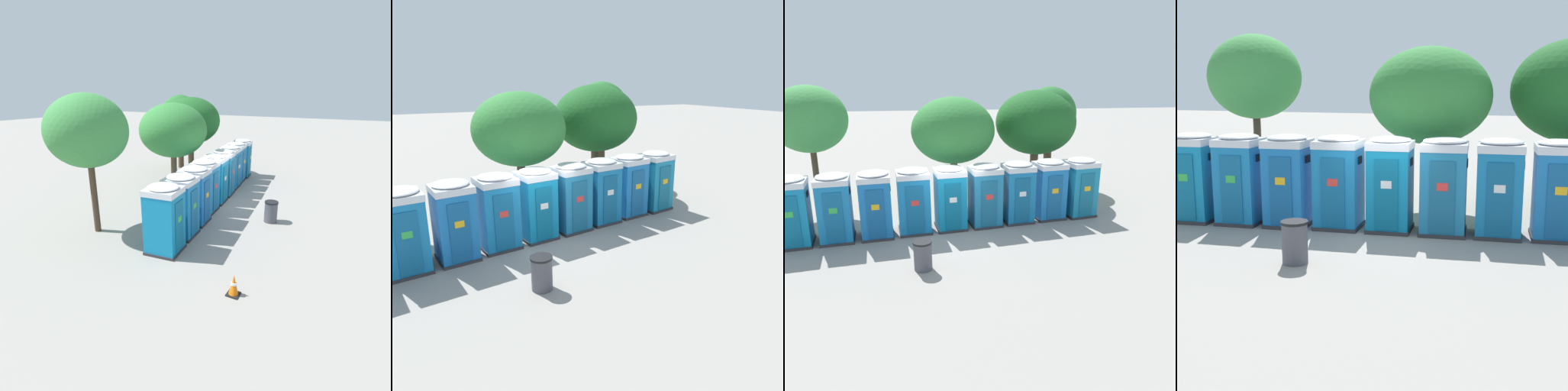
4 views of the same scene
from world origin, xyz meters
The scene contains 15 objects.
ground_plane centered at (0.00, 0.00, 0.00)m, with size 120.00×120.00×0.00m, color gray.
portapotty_0 centered at (-5.67, -0.52, 1.28)m, with size 1.33×1.34×2.54m.
portapotty_1 centered at (-4.26, -0.33, 1.28)m, with size 1.31×1.31×2.54m.
portapotty_2 centered at (-2.85, -0.16, 1.28)m, with size 1.30×1.31×2.54m.
portapotty_3 centered at (-1.45, 0.09, 1.28)m, with size 1.34×1.32×2.54m.
portapotty_4 centered at (-0.03, 0.25, 1.28)m, with size 1.30×1.33×2.54m.
portapotty_5 centered at (1.38, 0.40, 1.28)m, with size 1.36×1.35×2.54m.
portapotty_6 centered at (2.79, 0.60, 1.28)m, with size 1.30×1.31×2.54m.
portapotty_7 centered at (4.20, 0.80, 1.28)m, with size 1.36×1.34×2.54m.
portapotty_8 centered at (5.62, 0.91, 1.28)m, with size 1.41×1.38×2.54m.
street_tree_0 centered at (4.58, 4.30, 3.65)m, with size 3.94×3.94×5.23m.
street_tree_1 centered at (5.84, 5.92, 3.88)m, with size 2.82×2.82×5.36m.
street_tree_2 centered at (-5.62, 2.94, 4.11)m, with size 3.12×3.12×5.51m.
street_tree_3 centered at (0.38, 3.01, 3.52)m, with size 3.72×3.72×5.00m.
trash_can centered at (-1.18, -3.11, 0.48)m, with size 0.60×0.60×0.95m.
Camera 3 is at (-1.11, -14.04, 5.75)m, focal length 35.00 mm.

